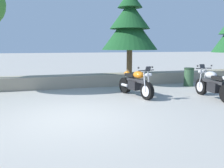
% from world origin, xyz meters
% --- Properties ---
extents(ground_plane, '(120.00, 120.00, 0.00)m').
position_xyz_m(ground_plane, '(0.00, 0.00, 0.00)').
color(ground_plane, '#A3A099').
extents(stone_wall, '(36.00, 0.80, 0.55)m').
position_xyz_m(stone_wall, '(0.00, 4.80, 0.28)').
color(stone_wall, gray).
rests_on(stone_wall, ground).
extents(motorcycle_orange_centre, '(0.82, 2.04, 1.18)m').
position_xyz_m(motorcycle_orange_centre, '(2.70, 2.07, 0.49)').
color(motorcycle_orange_centre, black).
rests_on(motorcycle_orange_centre, ground).
extents(motorcycle_silver_far_right, '(0.67, 2.06, 1.18)m').
position_xyz_m(motorcycle_silver_far_right, '(5.24, 0.94, 0.49)').
color(motorcycle_silver_far_right, black).
rests_on(motorcycle_silver_far_right, ground).
extents(pine_tree_mid_left, '(2.70, 2.70, 3.91)m').
position_xyz_m(pine_tree_mid_left, '(3.51, 4.92, 2.85)').
color(pine_tree_mid_left, brown).
rests_on(pine_tree_mid_left, stone_wall).
extents(trash_bin, '(0.46, 0.46, 0.86)m').
position_xyz_m(trash_bin, '(5.97, 3.51, 0.43)').
color(trash_bin, '#335638').
rests_on(trash_bin, ground).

